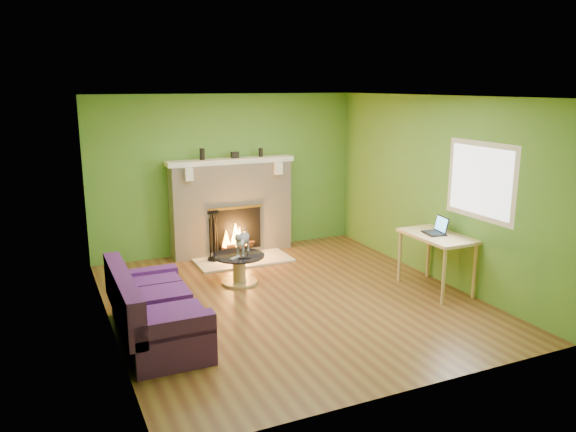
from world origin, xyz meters
The scene contains 22 objects.
floor centered at (0.00, 0.00, 0.00)m, with size 5.00×5.00×0.00m, color brown.
ceiling centered at (0.00, 0.00, 2.60)m, with size 5.00×5.00×0.00m, color white.
wall_back centered at (0.00, 2.50, 1.30)m, with size 5.00×5.00×0.00m, color #52812A.
wall_front centered at (0.00, -2.50, 1.30)m, with size 5.00×5.00×0.00m, color #52812A.
wall_left centered at (-2.25, 0.00, 1.30)m, with size 5.00×5.00×0.00m, color #52812A.
wall_right centered at (2.25, 0.00, 1.30)m, with size 5.00×5.00×0.00m, color #52812A.
window_frame centered at (2.24, -0.90, 1.55)m, with size 1.20×1.20×0.00m, color silver.
window_pane centered at (2.23, -0.90, 1.55)m, with size 1.06×1.06×0.00m, color white.
fireplace centered at (0.00, 2.32, 0.77)m, with size 2.10×0.46×1.58m.
hearth centered at (0.00, 1.80, 0.01)m, with size 1.50×0.75×0.03m, color beige.
mantel centered at (0.00, 2.30, 1.54)m, with size 2.10×0.28×0.08m, color white.
sofa centered at (-1.86, -0.43, 0.31)m, with size 0.85×1.76×0.79m.
coffee_table centered at (-0.39, 0.87, 0.23)m, with size 0.72×0.72×0.41m.
desk centered at (1.95, -0.49, 0.68)m, with size 0.61×1.05×0.78m.
cat centered at (-0.31, 0.92, 0.59)m, with size 0.21×0.57×0.36m, color slate, non-canonical shape.
remote_silver centered at (-0.49, 0.75, 0.42)m, with size 0.17×0.04×0.02m, color #99999C.
remote_black centered at (-0.37, 0.69, 0.41)m, with size 0.16×0.04×0.02m, color black.
laptop centered at (1.93, -0.44, 0.89)m, with size 0.27×0.31×0.23m, color black, non-canonical shape.
fire_tools centered at (-0.43, 1.95, 0.43)m, with size 0.21×0.21×0.81m, color black, non-canonical shape.
mantel_vase_left centered at (-0.46, 2.33, 1.67)m, with size 0.08×0.08×0.18m, color black.
mantel_vase_right centered at (0.53, 2.33, 1.65)m, with size 0.07×0.07×0.14m, color black.
mantel_box centered at (0.08, 2.33, 1.63)m, with size 0.12×0.08×0.10m, color black.
Camera 1 is at (-2.89, -6.27, 2.74)m, focal length 35.00 mm.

